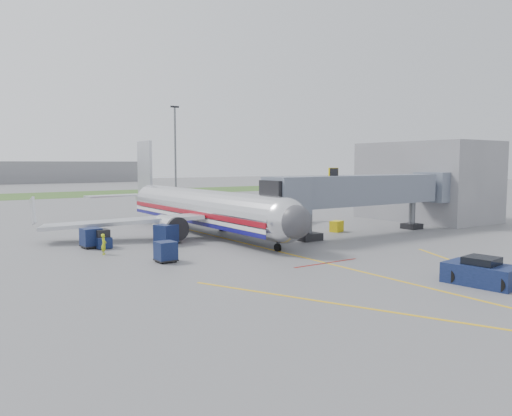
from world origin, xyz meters
TOP-DOWN VIEW (x-y plane):
  - ground at (0.00, 0.00)m, footprint 400.00×400.00m
  - grass_strip at (0.00, 90.00)m, footprint 300.00×25.00m
  - apron_markings at (0.00, -7.40)m, footprint 21.52×50.00m
  - airliner at (0.00, 15.25)m, footprint 32.10×35.67m
  - jet_bridge at (12.86, 5.00)m, footprint 25.30×4.00m
  - terminal at (30.00, 10.00)m, footprint 10.00×16.00m
  - light_mast_right at (25.00, 75.00)m, footprint 2.00×0.44m
  - pushback_tug at (3.36, -14.14)m, footprint 3.04×4.38m
  - baggage_tug at (-11.58, 12.07)m, footprint 1.26×2.33m
  - baggage_cart_a at (-6.29, 10.40)m, footprint 2.18×2.18m
  - baggage_cart_b at (-12.38, 12.50)m, footprint 1.73×1.73m
  - baggage_cart_c at (-9.62, 3.01)m, footprint 1.47×1.47m
  - belt_loader at (-5.28, 11.74)m, footprint 2.60×4.17m
  - ground_power_cart at (12.37, 8.00)m, footprint 1.69×1.38m
  - ramp_worker at (-12.47, 8.68)m, footprint 0.65×0.73m

SIDE VIEW (x-z plane):
  - ground at x=0.00m, z-range 0.00..0.00m
  - apron_markings at x=0.00m, z-range 0.00..0.01m
  - grass_strip at x=0.00m, z-range 0.00..0.01m
  - belt_loader at x=-5.28m, z-range -0.50..1.49m
  - ground_power_cart at x=12.37m, z-range -0.01..1.16m
  - pushback_tug at x=3.36m, z-range -0.14..1.56m
  - baggage_tug at x=-11.58m, z-range -0.09..1.52m
  - baggage_cart_c at x=-9.62m, z-range 0.01..1.56m
  - ramp_worker at x=-12.47m, z-range 0.00..1.68m
  - baggage_cart_b at x=-12.38m, z-range 0.02..1.73m
  - baggage_cart_a at x=-6.29m, z-range 0.02..1.84m
  - airliner at x=0.00m, z-range -2.48..7.77m
  - jet_bridge at x=12.86m, z-range 1.02..7.92m
  - terminal at x=30.00m, z-range 0.00..10.00m
  - light_mast_right at x=25.00m, z-range 0.58..20.98m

